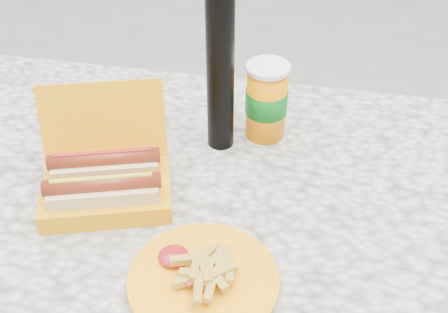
# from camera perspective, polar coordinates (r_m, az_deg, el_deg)

# --- Properties ---
(picnic_table) EXTENTS (1.20, 0.80, 0.75)m
(picnic_table) POSITION_cam_1_polar(r_m,az_deg,el_deg) (1.05, -2.00, -8.57)
(picnic_table) COLOR beige
(picnic_table) RESTS_ON ground
(hotdog_box) EXTENTS (0.26, 0.24, 0.17)m
(hotdog_box) POSITION_cam_1_polar(r_m,az_deg,el_deg) (0.96, -11.92, -2.47)
(hotdog_box) COLOR #F79807
(hotdog_box) RESTS_ON picnic_table
(fries_plate) EXTENTS (0.22, 0.30, 0.04)m
(fries_plate) POSITION_cam_1_polar(r_m,az_deg,el_deg) (0.83, -2.19, -12.74)
(fries_plate) COLOR yellow
(fries_plate) RESTS_ON picnic_table
(soda_cup) EXTENTS (0.08, 0.08, 0.15)m
(soda_cup) POSITION_cam_1_polar(r_m,az_deg,el_deg) (1.07, 4.33, 5.65)
(soda_cup) COLOR orange
(soda_cup) RESTS_ON picnic_table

